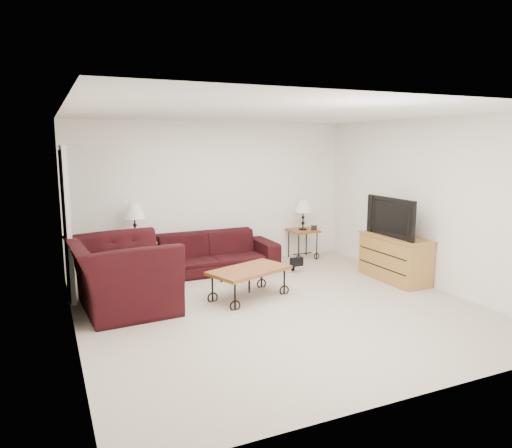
{
  "coord_description": "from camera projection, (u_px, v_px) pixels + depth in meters",
  "views": [
    {
      "loc": [
        -2.73,
        -5.36,
        2.13
      ],
      "look_at": [
        0.0,
        0.7,
        1.0
      ],
      "focal_mm": 33.38,
      "sensor_mm": 36.0,
      "label": 1
    }
  ],
  "objects": [
    {
      "name": "tv_stand",
      "position": [
        395.0,
        258.0,
        7.44
      ],
      "size": [
        0.49,
        1.18,
        0.71
      ],
      "primitive_type": "cube",
      "color": "#BB8245",
      "rests_on": "ground"
    },
    {
      "name": "backpack",
      "position": [
        293.0,
        258.0,
        7.99
      ],
      "size": [
        0.42,
        0.37,
        0.45
      ],
      "primitive_type": "ellipsoid",
      "rotation": [
        0.0,
        0.0,
        -0.34
      ],
      "color": "black",
      "rests_on": "ground"
    },
    {
      "name": "side_table_left",
      "position": [
        136.0,
        259.0,
        7.63
      ],
      "size": [
        0.59,
        0.59,
        0.6
      ],
      "primitive_type": "cube",
      "rotation": [
        0.0,
        0.0,
        0.08
      ],
      "color": "#984026",
      "rests_on": "ground"
    },
    {
      "name": "lamp_right",
      "position": [
        303.0,
        215.0,
        8.78
      ],
      "size": [
        0.33,
        0.33,
        0.55
      ],
      "primitive_type": null,
      "rotation": [
        0.0,
        0.0,
        -0.05
      ],
      "color": "black",
      "rests_on": "side_table_right"
    },
    {
      "name": "ceiling",
      "position": [
        279.0,
        113.0,
        5.86
      ],
      "size": [
        5.0,
        5.0,
        0.0
      ],
      "primitive_type": "plane",
      "color": "white",
      "rests_on": "wall_back"
    },
    {
      "name": "photo_frame_left",
      "position": [
        127.0,
        240.0,
        7.37
      ],
      "size": [
        0.12,
        0.05,
        0.1
      ],
      "primitive_type": "cube",
      "rotation": [
        0.0,
        0.0,
        0.25
      ],
      "color": "black",
      "rests_on": "side_table_left"
    },
    {
      "name": "television",
      "position": [
        396.0,
        217.0,
        7.33
      ],
      "size": [
        0.14,
        1.06,
        0.61
      ],
      "primitive_type": "imported",
      "rotation": [
        0.0,
        0.0,
        -1.57
      ],
      "color": "black",
      "rests_on": "tv_stand"
    },
    {
      "name": "sofa",
      "position": [
        211.0,
        253.0,
        7.95
      ],
      "size": [
        2.22,
        0.87,
        0.65
      ],
      "primitive_type": "imported",
      "color": "black",
      "rests_on": "ground"
    },
    {
      "name": "wall_right",
      "position": [
        428.0,
        203.0,
        7.08
      ],
      "size": [
        0.02,
        5.0,
        2.5
      ],
      "primitive_type": "cube",
      "color": "white",
      "rests_on": "ground"
    },
    {
      "name": "wall_front",
      "position": [
        419.0,
        254.0,
        3.82
      ],
      "size": [
        5.0,
        0.02,
        2.5
      ],
      "primitive_type": "cube",
      "color": "white",
      "rests_on": "ground"
    },
    {
      "name": "armchair",
      "position": [
        122.0,
        274.0,
        6.13
      ],
      "size": [
        1.34,
        1.5,
        0.92
      ],
      "primitive_type": "imported",
      "rotation": [
        0.0,
        0.0,
        1.64
      ],
      "color": "black",
      "rests_on": "ground"
    },
    {
      "name": "wall_back",
      "position": [
        214.0,
        194.0,
        8.32
      ],
      "size": [
        5.0,
        0.02,
        2.5
      ],
      "primitive_type": "cube",
      "color": "white",
      "rests_on": "ground"
    },
    {
      "name": "ground",
      "position": [
        278.0,
        307.0,
        6.28
      ],
      "size": [
        5.0,
        5.0,
        0.0
      ],
      "primitive_type": "plane",
      "color": "beige",
      "rests_on": "ground"
    },
    {
      "name": "coffee_table",
      "position": [
        249.0,
        283.0,
        6.6
      ],
      "size": [
        1.26,
        0.95,
        0.42
      ],
      "primitive_type": "cube",
      "rotation": [
        0.0,
        0.0,
        0.35
      ],
      "color": "#984026",
      "rests_on": "ground"
    },
    {
      "name": "lamp_left",
      "position": [
        135.0,
        222.0,
        7.53
      ],
      "size": [
        0.37,
        0.37,
        0.6
      ],
      "primitive_type": null,
      "rotation": [
        0.0,
        0.0,
        0.08
      ],
      "color": "black",
      "rests_on": "side_table_left"
    },
    {
      "name": "side_table_right",
      "position": [
        303.0,
        244.0,
        8.87
      ],
      "size": [
        0.53,
        0.53,
        0.55
      ],
      "primitive_type": "cube",
      "rotation": [
        0.0,
        0.0,
        -0.05
      ],
      "color": "#984026",
      "rests_on": "ground"
    },
    {
      "name": "doorway",
      "position": [
        66.0,
        224.0,
        6.59
      ],
      "size": [
        0.08,
        0.94,
        2.04
      ],
      "primitive_type": "cube",
      "color": "black",
      "rests_on": "ground"
    },
    {
      "name": "wall_left",
      "position": [
        69.0,
        227.0,
        5.06
      ],
      "size": [
        0.02,
        5.0,
        2.5
      ],
      "primitive_type": "cube",
      "color": "white",
      "rests_on": "ground"
    },
    {
      "name": "photo_frame_right",
      "position": [
        314.0,
        228.0,
        8.74
      ],
      "size": [
        0.11,
        0.04,
        0.09
      ],
      "primitive_type": "cube",
      "rotation": [
        0.0,
        0.0,
        -0.26
      ],
      "color": "black",
      "rests_on": "side_table_right"
    },
    {
      "name": "throw_pillow",
      "position": [
        134.0,
        270.0,
        6.13
      ],
      "size": [
        0.14,
        0.42,
        0.42
      ],
      "primitive_type": "cube",
      "rotation": [
        0.0,
        0.0,
        1.64
      ],
      "color": "#B84B17",
      "rests_on": "armchair"
    }
  ]
}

